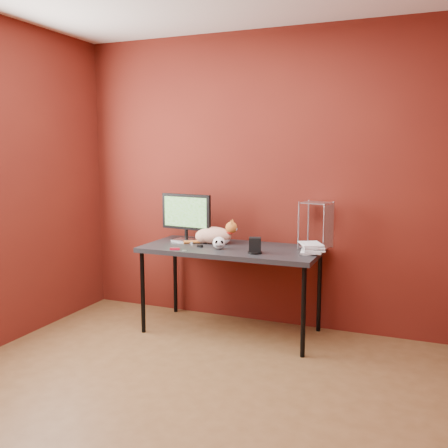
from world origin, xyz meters
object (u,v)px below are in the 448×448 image
at_px(desk, 231,253).
at_px(skull_mug, 219,243).
at_px(speaker, 255,246).
at_px(book_stack, 304,198).
at_px(monitor, 186,215).
at_px(cat, 214,235).

relative_size(desk, skull_mug, 13.07).
relative_size(speaker, book_stack, 0.15).
height_order(skull_mug, book_stack, book_stack).
bearing_deg(desk, skull_mug, -116.81).
height_order(monitor, book_stack, book_stack).
height_order(desk, speaker, speaker).
distance_m(desk, skull_mug, 0.17).
distance_m(desk, speaker, 0.34).
height_order(monitor, skull_mug, monitor).
distance_m(monitor, skull_mug, 0.50).
height_order(skull_mug, speaker, speaker).
xyz_separation_m(skull_mug, speaker, (0.33, -0.05, 0.01)).
xyz_separation_m(monitor, cat, (0.27, -0.00, -0.16)).
relative_size(desk, monitor, 3.03).
bearing_deg(speaker, skull_mug, 154.53).
bearing_deg(skull_mug, book_stack, -13.41).
distance_m(desk, cat, 0.25).
height_order(desk, monitor, monitor).
xyz_separation_m(skull_mug, book_stack, (0.68, 0.13, 0.39)).
xyz_separation_m(monitor, book_stack, (1.08, -0.09, 0.20)).
bearing_deg(cat, desk, -30.11).
bearing_deg(monitor, desk, -3.95).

